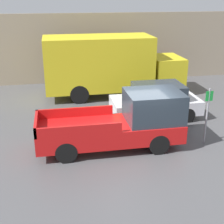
{
  "coord_description": "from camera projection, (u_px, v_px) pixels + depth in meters",
  "views": [
    {
      "loc": [
        -3.04,
        -10.85,
        5.79
      ],
      "look_at": [
        -0.82,
        1.08,
        1.11
      ],
      "focal_mm": 50.0,
      "sensor_mm": 36.0,
      "label": 1
    }
  ],
  "objects": [
    {
      "name": "ground_plane",
      "position": [
        137.0,
        146.0,
        12.55
      ],
      "size": [
        60.0,
        60.0,
        0.0
      ],
      "primitive_type": "plane",
      "color": "#4C4C4F"
    },
    {
      "name": "building_wall",
      "position": [
        99.0,
        48.0,
        20.98
      ],
      "size": [
        28.0,
        0.15,
        4.54
      ],
      "color": "gray",
      "rests_on": "ground"
    },
    {
      "name": "pickup_truck",
      "position": [
        124.0,
        123.0,
        12.17
      ],
      "size": [
        5.62,
        1.94,
        2.22
      ],
      "color": "red",
      "rests_on": "ground"
    },
    {
      "name": "car",
      "position": [
        156.0,
        101.0,
        15.15
      ],
      "size": [
        4.24,
        2.01,
        1.67
      ],
      "color": "silver",
      "rests_on": "ground"
    },
    {
      "name": "delivery_truck",
      "position": [
        108.0,
        64.0,
        18.07
      ],
      "size": [
        8.04,
        2.61,
        3.48
      ],
      "color": "gold",
      "rests_on": "ground"
    },
    {
      "name": "parking_sign",
      "position": [
        207.0,
        113.0,
        12.34
      ],
      "size": [
        0.3,
        0.07,
        2.32
      ],
      "color": "gray",
      "rests_on": "ground"
    },
    {
      "name": "newspaper_box",
      "position": [
        169.0,
        71.0,
        22.15
      ],
      "size": [
        0.45,
        0.4,
        1.06
      ],
      "color": "red",
      "rests_on": "ground"
    }
  ]
}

